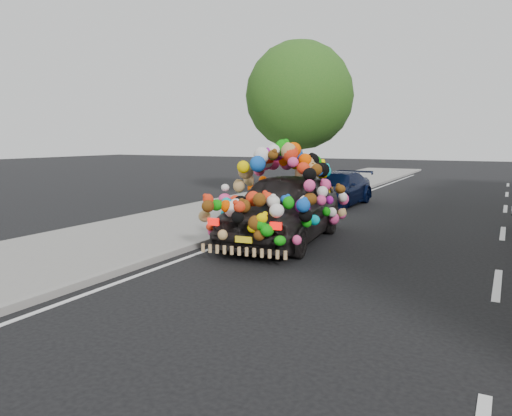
% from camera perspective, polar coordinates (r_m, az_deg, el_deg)
% --- Properties ---
extents(ground, '(100.00, 100.00, 0.00)m').
position_cam_1_polar(ground, '(9.85, 4.35, -6.00)').
color(ground, black).
rests_on(ground, ground).
extents(sidewalk, '(4.00, 60.00, 0.12)m').
position_cam_1_polar(sidewalk, '(12.12, -14.77, -3.31)').
color(sidewalk, gray).
rests_on(sidewalk, ground).
extents(kerb, '(0.15, 60.00, 0.13)m').
position_cam_1_polar(kerb, '(10.94, -7.10, -4.29)').
color(kerb, gray).
rests_on(kerb, ground).
extents(lane_markings, '(6.00, 50.00, 0.01)m').
position_cam_1_polar(lane_markings, '(9.14, 25.86, -7.85)').
color(lane_markings, silver).
rests_on(lane_markings, ground).
extents(tree_near_sidewalk, '(4.20, 4.20, 6.13)m').
position_cam_1_polar(tree_near_sidewalk, '(19.87, 4.98, 12.67)').
color(tree_near_sidewalk, '#332114').
rests_on(tree_near_sidewalk, ground).
extents(plush_art_car, '(2.70, 5.05, 2.24)m').
position_cam_1_polar(plush_art_car, '(11.50, 3.14, 1.85)').
color(plush_art_car, black).
rests_on(plush_art_car, ground).
extents(navy_sedan, '(1.85, 4.17, 1.19)m').
position_cam_1_polar(navy_sedan, '(18.00, 9.23, 2.17)').
color(navy_sedan, black).
rests_on(navy_sedan, ground).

